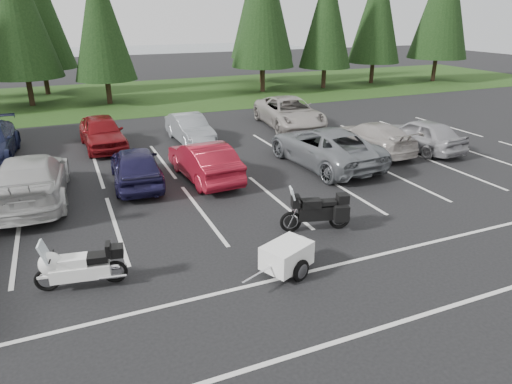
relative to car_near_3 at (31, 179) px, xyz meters
The scene contains 22 objects.
ground 6.20m from the car_near_3, 43.00° to the right, with size 120.00×120.00×0.00m, color black.
grass_strip 20.33m from the car_near_3, 77.21° to the left, with size 80.00×16.00×0.01m, color #1E3811.
lake_water 51.52m from the car_near_3, 80.50° to the left, with size 70.00×50.00×0.02m, color slate.
stall_markings 5.07m from the car_near_3, 26.01° to the right, with size 32.00×16.00×0.01m, color silver.
conifer_4 19.57m from the car_near_3, 91.54° to the left, with size 4.80×4.80×11.17m.
conifer_5 18.61m from the car_near_3, 75.51° to the left, with size 4.14×4.14×9.63m.
conifer_6 25.05m from the car_near_3, 47.34° to the left, with size 4.93×4.93×11.48m.
conifer_7 28.61m from the car_near_3, 38.67° to the left, with size 4.27×4.27×9.94m.
conifer_8 33.52m from the car_near_3, 33.80° to the left, with size 4.53×4.53×10.56m.
conifer_back_b 24.06m from the car_near_3, 88.78° to the left, with size 4.97×4.97×11.58m.
car_near_3 is the anchor object (origin of this frame).
car_near_4 3.55m from the car_near_3, ahead, with size 1.73×4.30×1.46m, color #1A1739.
car_near_5 6.04m from the car_near_3, ahead, with size 1.55×4.45×1.47m, color maroon.
car_near_6 11.20m from the car_near_3, ahead, with size 2.66×5.78×1.61m, color slate.
car_near_7 14.19m from the car_near_3, ahead, with size 1.93×4.74×1.37m, color #ADA59E.
car_near_8 16.47m from the car_near_3, ahead, with size 1.75×4.35×1.48m, color #9B9B9F.
car_far_2 6.60m from the car_near_3, 63.96° to the left, with size 1.79×4.46×1.52m, color maroon.
car_far_3 8.79m from the car_near_3, 37.38° to the left, with size 1.42×4.07×1.34m, color gray.
car_far_4 14.38m from the car_near_3, 25.69° to the left, with size 2.67×5.79×1.61m, color #A69F98.
touring_motorcycle 6.27m from the car_near_3, 79.22° to the right, with size 2.31×0.71×1.28m, color white, non-canonical shape.
cargo_trailer 9.53m from the car_near_3, 51.90° to the right, with size 1.74×0.98×0.80m, color white, non-canonical shape.
adventure_motorcycle 9.61m from the car_near_3, 36.48° to the right, with size 2.36×0.82×1.43m, color black, non-canonical shape.
Camera 1 is at (-3.18, -12.04, 6.08)m, focal length 32.00 mm.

